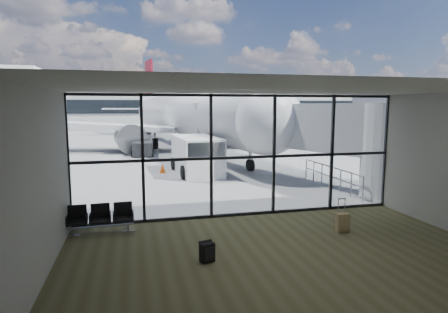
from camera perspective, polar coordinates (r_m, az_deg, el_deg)
name	(u,v)px	position (r m, az deg, el deg)	size (l,w,h in m)	color
ground	(161,136)	(53.32, -9.52, 3.18)	(220.00, 220.00, 0.00)	slate
lounge_shell	(300,165)	(9.21, 11.54, -1.27)	(12.02, 8.01, 4.51)	brown
glass_curtain_wall	(243,156)	(13.71, 2.93, 0.07)	(12.10, 0.12, 4.50)	white
jet_bridge	(289,129)	(21.97, 9.93, 4.15)	(8.00, 16.50, 4.33)	#97999C
apron_railing	(331,174)	(19.35, 15.94, -2.58)	(0.06, 5.46, 1.11)	gray
far_terminal	(149,106)	(75.06, -11.31, 7.61)	(80.00, 12.20, 11.00)	beige
tree_3	(16,104)	(88.10, -29.18, 7.06)	(4.95, 4.95, 7.12)	#382619
tree_4	(47,101)	(86.73, -25.35, 7.71)	(5.61, 5.61, 8.07)	#382619
tree_5	(78,98)	(85.76, -21.41, 8.34)	(6.27, 6.27, 9.03)	#382619
seating_row	(100,217)	(12.86, -18.31, -8.74)	(2.09, 0.64, 0.92)	gray
backpack	(207,252)	(10.11, -2.56, -14.36)	(0.42, 0.41, 0.55)	black
suitcase	(343,222)	(12.86, 17.63, -9.55)	(0.42, 0.33, 1.10)	#978054
airliner	(183,115)	(38.14, -6.31, 6.34)	(35.07, 40.84, 10.55)	silver
service_van	(197,155)	(22.68, -4.15, 0.26)	(2.75, 5.25, 2.23)	silver
belt_loader	(143,147)	(31.94, -12.23, 1.39)	(1.96, 4.43, 1.99)	black
mobile_stairs	(31,156)	(29.62, -27.30, 0.03)	(2.47, 3.66, 2.36)	yellow
traffic_cone_a	(222,161)	(26.13, -0.33, -0.73)	(0.37, 0.37, 0.52)	orange
traffic_cone_b	(162,168)	(23.32, -9.36, -1.79)	(0.40, 0.40, 0.57)	#E4570C
traffic_cone_c	(217,163)	(25.42, -1.10, -0.97)	(0.36, 0.36, 0.52)	orange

